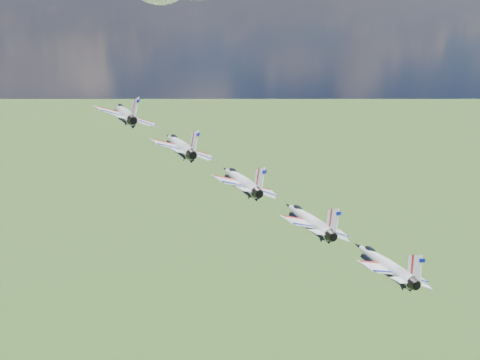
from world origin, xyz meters
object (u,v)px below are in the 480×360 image
object	(u,v)px
jet_0	(124,113)
jet_2	(240,180)
jet_3	(308,219)
jet_4	(383,263)
jet_1	(179,145)

from	to	relation	value
jet_0	jet_2	distance (m)	22.65
jet_2	jet_3	bearing A→B (deg)	-54.95
jet_3	jet_4	bearing A→B (deg)	-54.95
jet_0	jet_1	size ratio (longest dim) A/B	1.00
jet_1	jet_2	xyz separation A→B (m)	(7.35, -7.80, -3.66)
jet_0	jet_1	xyz separation A→B (m)	(7.35, -7.80, -3.66)
jet_1	jet_3	size ratio (longest dim) A/B	1.00
jet_4	jet_3	bearing A→B (deg)	125.05
jet_1	jet_3	xyz separation A→B (m)	(14.70, -15.60, -7.31)
jet_0	jet_3	distance (m)	33.97
jet_3	jet_4	xyz separation A→B (m)	(7.35, -7.80, -3.66)
jet_0	jet_3	size ratio (longest dim) A/B	1.00
jet_2	jet_3	world-z (taller)	jet_2
jet_0	jet_1	bearing A→B (deg)	-54.95
jet_0	jet_2	bearing A→B (deg)	-54.95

